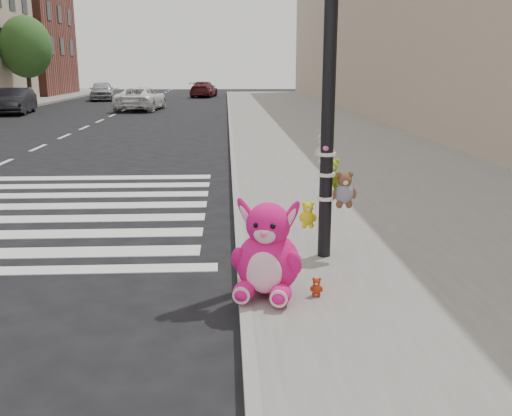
{
  "coord_description": "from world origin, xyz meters",
  "views": [
    {
      "loc": [
        1.38,
        -5.03,
        2.48
      ],
      "look_at": [
        1.74,
        1.9,
        0.75
      ],
      "focal_mm": 40.0,
      "sensor_mm": 36.0,
      "label": 1
    }
  ],
  "objects_px": {
    "signal_pole": "(330,127)",
    "red_teddy": "(317,287)",
    "pink_bunny": "(267,256)",
    "car_white_near": "(141,99)",
    "car_dark_far": "(15,101)"
  },
  "relations": [
    {
      "from": "pink_bunny",
      "to": "red_teddy",
      "type": "bearing_deg",
      "value": 7.58
    },
    {
      "from": "signal_pole",
      "to": "red_teddy",
      "type": "height_order",
      "value": "signal_pole"
    },
    {
      "from": "pink_bunny",
      "to": "car_dark_far",
      "type": "height_order",
      "value": "car_dark_far"
    },
    {
      "from": "red_teddy",
      "to": "signal_pole",
      "type": "bearing_deg",
      "value": 87.59
    },
    {
      "from": "signal_pole",
      "to": "car_dark_far",
      "type": "height_order",
      "value": "signal_pole"
    },
    {
      "from": "signal_pole",
      "to": "red_teddy",
      "type": "distance_m",
      "value": 2.03
    },
    {
      "from": "pink_bunny",
      "to": "red_teddy",
      "type": "distance_m",
      "value": 0.61
    },
    {
      "from": "signal_pole",
      "to": "car_dark_far",
      "type": "xyz_separation_m",
      "value": [
        -12.43,
        24.48,
        -1.08
      ]
    },
    {
      "from": "red_teddy",
      "to": "car_dark_far",
      "type": "relative_size",
      "value": 0.05
    },
    {
      "from": "signal_pole",
      "to": "pink_bunny",
      "type": "xyz_separation_m",
      "value": [
        -0.84,
        -1.24,
        -1.19
      ]
    },
    {
      "from": "pink_bunny",
      "to": "car_dark_far",
      "type": "bearing_deg",
      "value": 129.51
    },
    {
      "from": "pink_bunny",
      "to": "car_white_near",
      "type": "xyz_separation_m",
      "value": [
        -5.29,
        27.97,
        0.1
      ]
    },
    {
      "from": "car_dark_far",
      "to": "pink_bunny",
      "type": "bearing_deg",
      "value": -72.61
    },
    {
      "from": "car_dark_far",
      "to": "red_teddy",
      "type": "bearing_deg",
      "value": -71.74
    },
    {
      "from": "pink_bunny",
      "to": "car_dark_far",
      "type": "relative_size",
      "value": 0.25
    }
  ]
}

